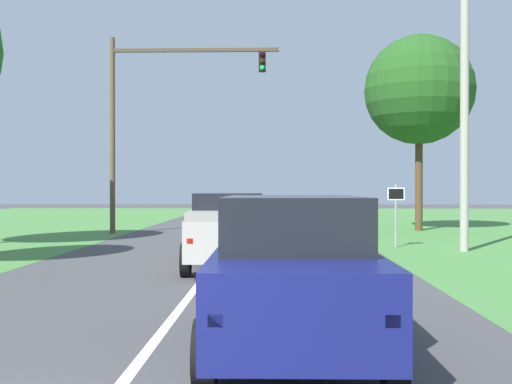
% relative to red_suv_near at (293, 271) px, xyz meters
% --- Properties ---
extents(ground_plane, '(120.00, 120.00, 0.00)m').
position_rel_red_suv_near_xyz_m(ground_plane, '(-1.87, 9.01, -1.03)').
color(ground_plane, '#424244').
extents(red_suv_near, '(2.23, 4.49, 1.98)m').
position_rel_red_suv_near_xyz_m(red_suv_near, '(0.00, 0.00, 0.00)').
color(red_suv_near, navy).
rests_on(red_suv_near, ground_plane).
extents(pickup_truck_lead, '(2.36, 4.96, 1.96)m').
position_rel_red_suv_near_xyz_m(pickup_truck_lead, '(-1.42, 7.90, -0.03)').
color(pickup_truck_lead, '#B7B2A8').
rests_on(pickup_truck_lead, ground_plane).
extents(traffic_light, '(7.73, 0.40, 8.95)m').
position_rel_red_suv_near_xyz_m(traffic_light, '(-5.76, 19.88, 4.81)').
color(traffic_light, brown).
rests_on(traffic_light, ground_plane).
extents(keep_moving_sign, '(0.60, 0.09, 2.23)m').
position_rel_red_suv_near_xyz_m(keep_moving_sign, '(4.07, 13.78, 0.40)').
color(keep_moving_sign, gray).
rests_on(keep_moving_sign, ground_plane).
extents(oak_tree_right, '(5.32, 5.32, 9.54)m').
position_rel_red_suv_near_xyz_m(oak_tree_right, '(6.87, 22.21, 5.82)').
color(oak_tree_right, '#4C351E').
rests_on(oak_tree_right, ground_plane).
extents(utility_pole_right, '(0.28, 0.28, 8.71)m').
position_rel_red_suv_near_xyz_m(utility_pole_right, '(6.04, 12.46, 3.32)').
color(utility_pole_right, '#9E998E').
rests_on(utility_pole_right, ground_plane).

